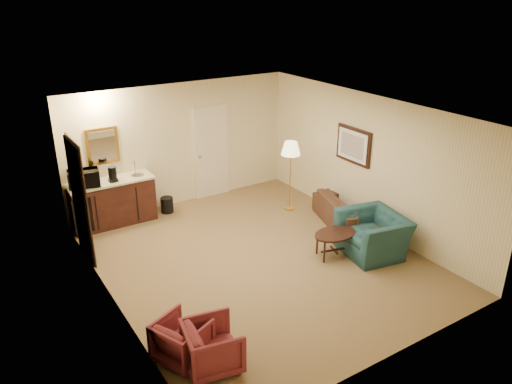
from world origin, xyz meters
TOP-DOWN VIEW (x-y plane):
  - ground at (0.00, 0.00)m, footprint 6.00×6.00m
  - room_walls at (-0.10, 0.77)m, footprint 5.02×6.01m
  - wetbar_cabinet at (-1.65, 2.72)m, footprint 1.64×0.58m
  - sofa at (2.15, 0.06)m, footprint 1.16×2.06m
  - teal_armchair at (1.84, -0.90)m, footprint 0.91×1.23m
  - rose_chair_near at (-1.90, -1.95)m, footprint 0.74×0.77m
  - rose_chair_far at (-2.15, -1.60)m, footprint 0.76×0.78m
  - coffee_table at (1.19, -0.64)m, footprint 0.91×0.73m
  - floor_lamp at (1.70, 1.40)m, footprint 0.44×0.44m
  - waste_bin at (-0.55, 2.65)m, footprint 0.34×0.34m
  - microwave at (-2.15, 2.68)m, footprint 0.61×0.41m
  - coffee_maker at (-1.61, 2.63)m, footprint 0.19×0.19m

SIDE VIEW (x-z plane):
  - ground at x=0.00m, z-range 0.00..0.00m
  - waste_bin at x=-0.55m, z-range 0.00..0.33m
  - coffee_table at x=1.19m, z-range 0.00..0.46m
  - rose_chair_far at x=-2.15m, z-range 0.00..0.63m
  - rose_chair_near at x=-1.90m, z-range 0.00..0.68m
  - sofa at x=2.15m, z-range 0.00..0.77m
  - wetbar_cabinet at x=-1.65m, z-range 0.00..0.92m
  - teal_armchair at x=1.84m, z-range 0.00..0.98m
  - floor_lamp at x=1.70m, z-range 0.00..1.50m
  - coffee_maker at x=-1.61m, z-range 0.92..1.22m
  - microwave at x=-2.15m, z-range 0.92..1.30m
  - room_walls at x=-0.10m, z-range 0.41..3.02m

